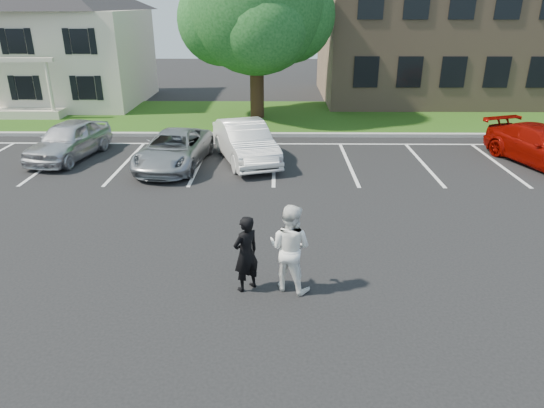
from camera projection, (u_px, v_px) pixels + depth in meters
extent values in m
plane|color=black|center=(271.00, 273.00, 10.82)|extent=(90.00, 90.00, 0.00)
cube|color=gray|center=(275.00, 135.00, 21.87)|extent=(40.00, 0.30, 0.15)
cube|color=#274512|center=(275.00, 116.00, 25.58)|extent=(44.00, 8.00, 0.08)
cube|color=silver|center=(52.00, 162.00, 18.29)|extent=(0.12, 5.20, 0.01)
cube|color=silver|center=(126.00, 163.00, 18.27)|extent=(0.12, 5.20, 0.01)
cube|color=silver|center=(200.00, 163.00, 18.24)|extent=(0.12, 5.20, 0.01)
cube|color=silver|center=(274.00, 163.00, 18.21)|extent=(0.12, 5.20, 0.01)
cube|color=silver|center=(349.00, 163.00, 18.18)|extent=(0.12, 5.20, 0.01)
cube|color=silver|center=(423.00, 164.00, 18.15)|extent=(0.12, 5.20, 0.01)
cube|color=silver|center=(498.00, 164.00, 18.12)|extent=(0.12, 5.20, 0.01)
cube|color=silver|center=(307.00, 144.00, 20.69)|extent=(34.00, 0.12, 0.01)
cube|color=beige|center=(55.00, 58.00, 28.43)|extent=(10.00, 8.00, 5.20)
cube|color=beige|center=(27.00, 113.00, 25.36)|extent=(4.00, 1.60, 0.50)
cylinder|color=beige|center=(51.00, 94.00, 24.36)|extent=(0.18, 0.18, 2.70)
cube|color=beige|center=(11.00, 60.00, 23.75)|extent=(4.20, 0.25, 0.20)
cube|color=black|center=(25.00, 88.00, 25.14)|extent=(0.90, 0.06, 1.20)
cube|color=black|center=(16.00, 41.00, 24.25)|extent=(0.90, 0.06, 1.20)
cube|color=black|center=(13.00, 88.00, 25.14)|extent=(0.32, 0.05, 1.25)
cube|color=black|center=(38.00, 88.00, 25.13)|extent=(0.32, 0.05, 1.25)
cube|color=#8C6F56|center=(506.00, 31.00, 29.46)|extent=(22.00, 10.00, 8.00)
cube|color=black|center=(366.00, 72.00, 25.60)|extent=(1.30, 0.06, 1.60)
cube|color=black|center=(371.00, 2.00, 24.29)|extent=(1.30, 0.06, 1.60)
cube|color=black|center=(410.00, 72.00, 25.57)|extent=(1.30, 0.06, 1.60)
cube|color=black|center=(417.00, 2.00, 24.27)|extent=(1.30, 0.06, 1.60)
cube|color=black|center=(453.00, 72.00, 25.55)|extent=(1.30, 0.06, 1.60)
cube|color=black|center=(463.00, 2.00, 24.25)|extent=(1.30, 0.06, 1.60)
cube|color=black|center=(497.00, 72.00, 25.53)|extent=(1.30, 0.06, 1.60)
cube|color=black|center=(509.00, 2.00, 24.22)|extent=(1.30, 0.06, 1.60)
cube|color=black|center=(541.00, 72.00, 25.50)|extent=(1.30, 0.06, 1.60)
cylinder|color=black|center=(257.00, 87.00, 24.68)|extent=(0.70, 0.70, 3.20)
sphere|color=#124316|center=(256.00, 5.00, 23.18)|extent=(6.60, 6.60, 6.60)
sphere|color=#124316|center=(289.00, 16.00, 24.00)|extent=(4.60, 4.60, 4.60)
sphere|color=#124316|center=(222.00, 20.00, 23.84)|extent=(4.40, 4.40, 4.40)
sphere|color=#124316|center=(264.00, 26.00, 22.14)|extent=(4.00, 4.00, 4.00)
imported|color=black|center=(246.00, 254.00, 9.91)|extent=(0.72, 0.70, 1.66)
imported|color=white|center=(290.00, 248.00, 9.90)|extent=(1.14, 1.05, 1.89)
imported|color=silver|center=(69.00, 140.00, 18.59)|extent=(2.40, 4.43, 1.43)
imported|color=#999CA1|center=(174.00, 149.00, 17.69)|extent=(2.54, 4.73, 1.26)
imported|color=silver|center=(245.00, 142.00, 18.20)|extent=(2.95, 4.81, 1.50)
imported|color=#910B04|center=(544.00, 147.00, 17.78)|extent=(3.39, 5.18, 1.40)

